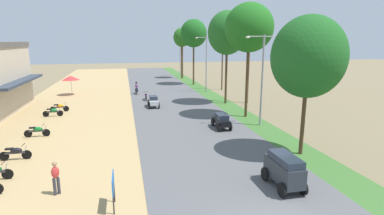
% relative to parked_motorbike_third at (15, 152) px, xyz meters
% --- Properties ---
extents(parked_motorbike_third, '(1.80, 0.54, 0.94)m').
position_rel_parked_motorbike_third_xyz_m(parked_motorbike_third, '(0.00, 0.00, 0.00)').
color(parked_motorbike_third, black).
rests_on(parked_motorbike_third, dirt_shoulder).
extents(parked_motorbike_fourth, '(1.80, 0.54, 0.94)m').
position_rel_parked_motorbike_third_xyz_m(parked_motorbike_fourth, '(0.07, 4.52, 0.00)').
color(parked_motorbike_fourth, black).
rests_on(parked_motorbike_fourth, dirt_shoulder).
extents(parked_motorbike_fifth, '(1.80, 0.54, 0.94)m').
position_rel_parked_motorbike_third_xyz_m(parked_motorbike_fifth, '(-0.14, 10.84, 0.00)').
color(parked_motorbike_fifth, black).
rests_on(parked_motorbike_fifth, dirt_shoulder).
extents(parked_motorbike_sixth, '(1.80, 0.54, 0.94)m').
position_rel_parked_motorbike_third_xyz_m(parked_motorbike_sixth, '(0.07, 12.78, 0.00)').
color(parked_motorbike_sixth, black).
rests_on(parked_motorbike_sixth, dirt_shoulder).
extents(street_signboard, '(0.06, 1.30, 1.50)m').
position_rel_parked_motorbike_third_xyz_m(street_signboard, '(5.88, -6.74, 0.55)').
color(street_signboard, '#262628').
rests_on(street_signboard, dirt_shoulder).
extents(vendor_umbrella, '(2.20, 2.20, 2.52)m').
position_rel_parked_motorbike_third_xyz_m(vendor_umbrella, '(-0.26, 22.55, 1.75)').
color(vendor_umbrella, '#99999E').
rests_on(vendor_umbrella, dirt_shoulder).
extents(pedestrian_on_shoulder, '(0.43, 0.39, 1.62)m').
position_rel_parked_motorbike_third_xyz_m(pedestrian_on_shoulder, '(3.25, -4.96, 0.41)').
color(pedestrian_on_shoulder, '#33333D').
rests_on(pedestrian_on_shoulder, dirt_shoulder).
extents(median_tree_nearest, '(4.36, 4.36, 8.49)m').
position_rel_parked_motorbike_third_xyz_m(median_tree_nearest, '(17.19, -2.81, 5.55)').
color(median_tree_nearest, '#4C351E').
rests_on(median_tree_nearest, median_strip).
extents(median_tree_second, '(4.33, 4.33, 10.27)m').
position_rel_parked_motorbike_third_xyz_m(median_tree_second, '(17.50, 6.86, 7.59)').
color(median_tree_second, '#4C351E').
rests_on(median_tree_second, median_strip).
extents(median_tree_third, '(4.21, 4.21, 10.18)m').
position_rel_parked_motorbike_third_xyz_m(median_tree_third, '(17.66, 13.13, 7.29)').
color(median_tree_third, '#4C351E').
rests_on(median_tree_third, median_strip).
extents(median_tree_fourth, '(4.11, 4.11, 10.25)m').
position_rel_parked_motorbike_third_xyz_m(median_tree_fourth, '(17.44, 28.39, 7.56)').
color(median_tree_fourth, '#4C351E').
rests_on(median_tree_fourth, median_strip).
extents(median_tree_fifth, '(3.15, 3.15, 9.29)m').
position_rel_parked_motorbike_third_xyz_m(median_tree_fifth, '(17.23, 37.11, 6.94)').
color(median_tree_fifth, '#4C351E').
rests_on(median_tree_fifth, median_strip).
extents(streetlamp_near, '(3.16, 0.20, 7.45)m').
position_rel_parked_motorbike_third_xyz_m(streetlamp_near, '(17.54, 3.83, 3.82)').
color(streetlamp_near, gray).
rests_on(streetlamp_near, median_strip).
extents(streetlamp_mid, '(3.16, 0.20, 7.53)m').
position_rel_parked_motorbike_third_xyz_m(streetlamp_mid, '(17.54, 21.09, 3.86)').
color(streetlamp_mid, gray).
rests_on(streetlamp_mid, median_strip).
extents(streetlamp_far, '(3.16, 0.20, 8.38)m').
position_rel_parked_motorbike_third_xyz_m(streetlamp_far, '(17.54, 40.64, 4.30)').
color(streetlamp_far, gray).
rests_on(streetlamp_far, median_strip).
extents(utility_pole_near, '(1.80, 0.20, 9.64)m').
position_rel_parked_motorbike_third_xyz_m(utility_pole_near, '(20.29, 13.10, 4.46)').
color(utility_pole_near, brown).
rests_on(utility_pole_near, ground).
extents(utility_pole_far, '(1.80, 0.20, 8.53)m').
position_rel_parked_motorbike_third_xyz_m(utility_pole_far, '(20.32, 22.57, 3.90)').
color(utility_pole_far, brown).
rests_on(utility_pole_far, ground).
extents(car_van_charcoal, '(1.19, 2.41, 1.67)m').
position_rel_parked_motorbike_third_xyz_m(car_van_charcoal, '(13.82, -6.68, 0.47)').
color(car_van_charcoal, '#282D33').
rests_on(car_van_charcoal, road_strip).
extents(car_sedan_black, '(1.10, 2.26, 1.19)m').
position_rel_parked_motorbike_third_xyz_m(car_sedan_black, '(14.05, 3.61, 0.19)').
color(car_sedan_black, black).
rests_on(car_sedan_black, road_strip).
extents(car_sedan_silver, '(1.10, 2.26, 1.19)m').
position_rel_parked_motorbike_third_xyz_m(car_sedan_silver, '(9.44, 12.84, 0.19)').
color(car_sedan_silver, '#B7BCC1').
rests_on(car_sedan_silver, road_strip).
extents(motorbike_ahead_second, '(0.54, 1.80, 0.94)m').
position_rel_parked_motorbike_third_xyz_m(motorbike_ahead_second, '(8.95, 16.96, 0.02)').
color(motorbike_ahead_second, black).
rests_on(motorbike_ahead_second, road_strip).
extents(motorbike_ahead_third, '(0.54, 1.80, 1.66)m').
position_rel_parked_motorbike_third_xyz_m(motorbike_ahead_third, '(8.05, 21.46, 0.30)').
color(motorbike_ahead_third, black).
rests_on(motorbike_ahead_third, road_strip).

